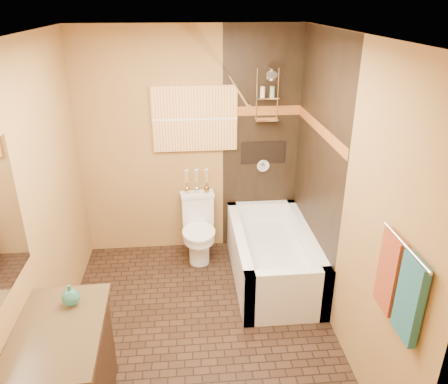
{
  "coord_description": "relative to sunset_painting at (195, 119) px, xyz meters",
  "views": [
    {
      "loc": [
        -0.06,
        -3.06,
        2.73
      ],
      "look_at": [
        0.26,
        0.4,
        1.17
      ],
      "focal_mm": 35.0,
      "sensor_mm": 36.0,
      "label": 1
    }
  ],
  "objects": [
    {
      "name": "floor",
      "position": [
        -0.05,
        -1.48,
        -1.55
      ],
      "size": [
        3.0,
        3.0,
        0.0
      ],
      "primitive_type": "plane",
      "color": "black",
      "rests_on": "ground"
    },
    {
      "name": "wall_left",
      "position": [
        -1.25,
        -1.48,
        -0.3
      ],
      "size": [
        0.02,
        3.0,
        2.5
      ],
      "primitive_type": "cube",
      "color": "#A77D40",
      "rests_on": "floor"
    },
    {
      "name": "wall_right",
      "position": [
        1.15,
        -1.48,
        -0.3
      ],
      "size": [
        0.02,
        3.0,
        2.5
      ],
      "primitive_type": "cube",
      "color": "#A77D40",
      "rests_on": "floor"
    },
    {
      "name": "wall_back",
      "position": [
        -0.05,
        0.02,
        -0.3
      ],
      "size": [
        2.4,
        0.02,
        2.5
      ],
      "primitive_type": "cube",
      "color": "#A77D40",
      "rests_on": "floor"
    },
    {
      "name": "wall_front",
      "position": [
        -0.05,
        -2.98,
        -0.3
      ],
      "size": [
        2.4,
        0.02,
        2.5
      ],
      "primitive_type": "cube",
      "color": "#A77D40",
      "rests_on": "floor"
    },
    {
      "name": "ceiling",
      "position": [
        -0.05,
        -1.48,
        0.95
      ],
      "size": [
        3.0,
        3.0,
        0.0
      ],
      "primitive_type": "plane",
      "color": "silver",
      "rests_on": "wall_back"
    },
    {
      "name": "alcove_tile_back",
      "position": [
        0.73,
        0.01,
        -0.3
      ],
      "size": [
        0.85,
        0.01,
        2.5
      ],
      "primitive_type": "cube",
      "color": "black",
      "rests_on": "wall_back"
    },
    {
      "name": "alcove_tile_right",
      "position": [
        1.14,
        -0.73,
        -0.3
      ],
      "size": [
        0.01,
        1.5,
        2.5
      ],
      "primitive_type": "cube",
      "color": "black",
      "rests_on": "wall_right"
    },
    {
      "name": "mosaic_band_back",
      "position": [
        0.73,
        0.0,
        0.07
      ],
      "size": [
        0.85,
        0.01,
        0.1
      ],
      "primitive_type": "cube",
      "color": "brown",
      "rests_on": "alcove_tile_back"
    },
    {
      "name": "mosaic_band_right",
      "position": [
        1.13,
        -0.73,
        0.07
      ],
      "size": [
        0.01,
        1.5,
        0.1
      ],
      "primitive_type": "cube",
      "color": "brown",
      "rests_on": "alcove_tile_right"
    },
    {
      "name": "alcove_niche",
      "position": [
        0.75,
        0.01,
        -0.4
      ],
      "size": [
        0.5,
        0.01,
        0.25
      ],
      "primitive_type": "cube",
      "color": "black",
      "rests_on": "alcove_tile_back"
    },
    {
      "name": "shower_fixtures",
      "position": [
        0.75,
        -0.1,
        0.12
      ],
      "size": [
        0.24,
        0.33,
        1.16
      ],
      "color": "silver",
      "rests_on": "floor"
    },
    {
      "name": "curtain_rod",
      "position": [
        0.35,
        -0.73,
        0.47
      ],
      "size": [
        0.03,
        1.55,
        0.03
      ],
      "primitive_type": "cylinder",
      "rotation": [
        1.57,
        0.0,
        0.0
      ],
      "color": "silver",
      "rests_on": "wall_back"
    },
    {
      "name": "towel_bar",
      "position": [
        1.1,
        -2.53,
        -0.1
      ],
      "size": [
        0.02,
        0.55,
        0.02
      ],
      "primitive_type": "cylinder",
      "rotation": [
        1.57,
        0.0,
        0.0
      ],
      "color": "silver",
      "rests_on": "wall_right"
    },
    {
      "name": "towel_teal",
      "position": [
        1.11,
        -2.66,
        -0.37
      ],
      "size": [
        0.05,
        0.22,
        0.52
      ],
      "primitive_type": "cube",
      "color": "#1B4A5C",
      "rests_on": "towel_bar"
    },
    {
      "name": "towel_rust",
      "position": [
        1.11,
        -2.4,
        -0.37
      ],
      "size": [
        0.05,
        0.22,
        0.52
      ],
      "primitive_type": "cube",
      "color": "maroon",
      "rests_on": "towel_bar"
    },
    {
      "name": "sunset_painting",
      "position": [
        0.0,
        0.0,
        0.0
      ],
      "size": [
        0.9,
        0.04,
        0.7
      ],
      "primitive_type": "cube",
      "color": "orange",
      "rests_on": "wall_back"
    },
    {
      "name": "bathtub",
      "position": [
        0.75,
        -0.73,
        -1.33
      ],
      "size": [
        0.8,
        1.5,
        0.55
      ],
      "color": "white",
      "rests_on": "floor"
    },
    {
      "name": "toilet",
      "position": [
        0.0,
        -0.25,
        -1.18
      ],
      "size": [
        0.38,
        0.56,
        0.73
      ],
      "rotation": [
        0.0,
        0.0,
        0.08
      ],
      "color": "white",
      "rests_on": "floor"
    },
    {
      "name": "vanity",
      "position": [
        -0.97,
        -2.28,
        -1.15
      ],
      "size": [
        0.58,
        0.93,
        0.81
      ],
      "rotation": [
        0.0,
        0.0,
        0.03
      ],
      "color": "black",
      "rests_on": "floor"
    },
    {
      "name": "teal_bottle",
      "position": [
        -0.92,
        -2.04,
        -0.67
      ],
      "size": [
        0.13,
        0.13,
        0.19
      ],
      "primitive_type": null,
      "rotation": [
        0.0,
        0.0,
        -0.04
      ],
      "color": "#287867",
      "rests_on": "vanity"
    },
    {
      "name": "bud_vases",
      "position": [
        0.0,
        -0.09,
        -0.67
      ],
      "size": [
        0.28,
        0.06,
        0.27
      ],
      "color": "gold",
      "rests_on": "toilet"
    }
  ]
}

